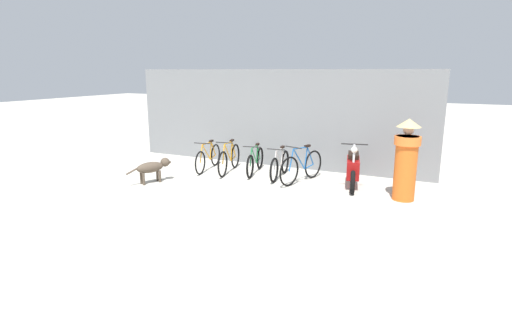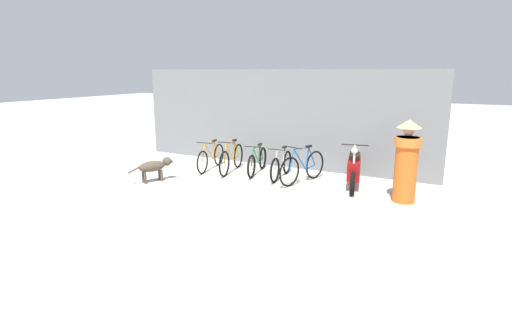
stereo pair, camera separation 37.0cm
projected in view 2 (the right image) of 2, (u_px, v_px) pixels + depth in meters
name	position (u px, v px, depth m)	size (l,w,h in m)	color
ground_plane	(206.00, 199.00, 8.45)	(60.00, 60.00, 0.00)	#B7B2A5
shop_wall_back	(276.00, 118.00, 11.18)	(8.75, 0.20, 2.69)	slate
bicycle_0	(211.00, 157.00, 10.89)	(0.46, 1.66, 0.81)	black
bicycle_1	(232.00, 159.00, 10.60)	(0.47, 1.69, 0.88)	black
bicycle_2	(257.00, 161.00, 10.46)	(0.47, 1.61, 0.79)	black
bicycle_3	(281.00, 165.00, 10.01)	(0.46, 1.56, 0.80)	black
bicycle_4	(303.00, 167.00, 9.60)	(0.59, 1.63, 0.92)	black
motorcycle	(354.00, 169.00, 9.19)	(0.59, 1.75, 1.07)	black
stray_dog	(155.00, 166.00, 9.69)	(0.60, 1.06, 0.57)	#4C3F33
person_in_robes	(406.00, 160.00, 8.08)	(0.74, 0.74, 1.71)	orange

